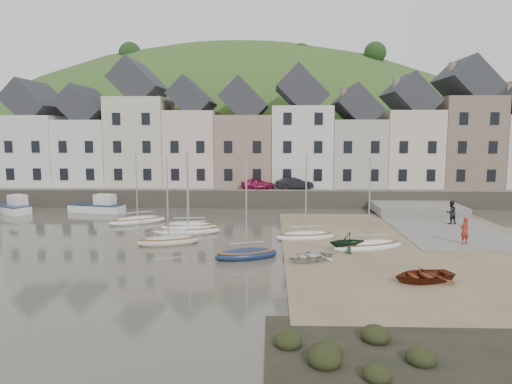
{
  "coord_description": "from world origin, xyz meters",
  "views": [
    {
      "loc": [
        1.21,
        -31.08,
        7.69
      ],
      "look_at": [
        0.0,
        6.0,
        3.0
      ],
      "focal_mm": 33.33,
      "sensor_mm": 36.0,
      "label": 1
    }
  ],
  "objects_px": {
    "sailboat_0": "(138,220)",
    "person_dark": "(451,212)",
    "rowboat_white": "(309,256)",
    "rowboat_green": "(347,241)",
    "person_red": "(465,230)",
    "car_left": "(258,184)",
    "car_right": "(295,183)",
    "rowboat_red": "(423,275)"
  },
  "relations": [
    {
      "from": "person_red",
      "to": "car_left",
      "type": "xyz_separation_m",
      "value": [
        -14.62,
        18.45,
        1.16
      ]
    },
    {
      "from": "sailboat_0",
      "to": "rowboat_white",
      "type": "relative_size",
      "value": 2.18
    },
    {
      "from": "sailboat_0",
      "to": "person_red",
      "type": "height_order",
      "value": "sailboat_0"
    },
    {
      "from": "sailboat_0",
      "to": "person_red",
      "type": "xyz_separation_m",
      "value": [
        24.49,
        -7.13,
        0.78
      ]
    },
    {
      "from": "rowboat_white",
      "to": "rowboat_green",
      "type": "xyz_separation_m",
      "value": [
        2.63,
        2.51,
        0.32
      ]
    },
    {
      "from": "rowboat_white",
      "to": "person_dark",
      "type": "xyz_separation_m",
      "value": [
        12.59,
        11.55,
        0.72
      ]
    },
    {
      "from": "rowboat_white",
      "to": "person_red",
      "type": "height_order",
      "value": "person_red"
    },
    {
      "from": "rowboat_green",
      "to": "person_dark",
      "type": "height_order",
      "value": "person_dark"
    },
    {
      "from": "person_dark",
      "to": "car_right",
      "type": "xyz_separation_m",
      "value": [
        -12.4,
        11.31,
        1.16
      ]
    },
    {
      "from": "rowboat_white",
      "to": "person_red",
      "type": "relative_size",
      "value": 1.57
    },
    {
      "from": "person_red",
      "to": "person_dark",
      "type": "height_order",
      "value": "person_dark"
    },
    {
      "from": "car_left",
      "to": "person_red",
      "type": "bearing_deg",
      "value": -159.54
    },
    {
      "from": "person_dark",
      "to": "car_right",
      "type": "bearing_deg",
      "value": -64.06
    },
    {
      "from": "rowboat_red",
      "to": "rowboat_green",
      "type": "bearing_deg",
      "value": -170.99
    },
    {
      "from": "rowboat_green",
      "to": "person_red",
      "type": "xyz_separation_m",
      "value": [
        8.24,
        1.9,
        0.37
      ]
    },
    {
      "from": "sailboat_0",
      "to": "car_right",
      "type": "bearing_deg",
      "value": 39.33
    },
    {
      "from": "rowboat_green",
      "to": "car_left",
      "type": "bearing_deg",
      "value": -175.38
    },
    {
      "from": "sailboat_0",
      "to": "person_dark",
      "type": "relative_size",
      "value": 3.29
    },
    {
      "from": "sailboat_0",
      "to": "rowboat_red",
      "type": "xyz_separation_m",
      "value": [
        19.13,
        -15.34,
        0.13
      ]
    },
    {
      "from": "person_red",
      "to": "person_dark",
      "type": "xyz_separation_m",
      "value": [
        1.73,
        7.14,
        0.04
      ]
    },
    {
      "from": "person_red",
      "to": "rowboat_green",
      "type": "bearing_deg",
      "value": -10.95
    },
    {
      "from": "rowboat_red",
      "to": "person_red",
      "type": "xyz_separation_m",
      "value": [
        5.36,
        8.21,
        0.65
      ]
    },
    {
      "from": "car_left",
      "to": "car_right",
      "type": "bearing_deg",
      "value": -107.93
    },
    {
      "from": "person_dark",
      "to": "rowboat_green",
      "type": "bearing_deg",
      "value": 20.5
    },
    {
      "from": "sailboat_0",
      "to": "car_right",
      "type": "distance_m",
      "value": 17.97
    },
    {
      "from": "rowboat_white",
      "to": "car_right",
      "type": "relative_size",
      "value": 0.74
    },
    {
      "from": "person_dark",
      "to": "person_red",
      "type": "bearing_deg",
      "value": 54.7
    },
    {
      "from": "sailboat_0",
      "to": "car_right",
      "type": "xyz_separation_m",
      "value": [
        13.81,
        11.32,
        1.98
      ]
    },
    {
      "from": "rowboat_green",
      "to": "person_dark",
      "type": "xyz_separation_m",
      "value": [
        9.97,
        9.04,
        0.4
      ]
    },
    {
      "from": "sailboat_0",
      "to": "car_left",
      "type": "relative_size",
      "value": 1.78
    },
    {
      "from": "sailboat_0",
      "to": "car_left",
      "type": "distance_m",
      "value": 15.14
    },
    {
      "from": "rowboat_red",
      "to": "person_dark",
      "type": "distance_m",
      "value": 16.92
    },
    {
      "from": "rowboat_white",
      "to": "rowboat_green",
      "type": "distance_m",
      "value": 3.65
    },
    {
      "from": "person_dark",
      "to": "rowboat_red",
      "type": "bearing_deg",
      "value": 43.51
    },
    {
      "from": "person_dark",
      "to": "car_right",
      "type": "height_order",
      "value": "car_right"
    },
    {
      "from": "rowboat_white",
      "to": "person_dark",
      "type": "height_order",
      "value": "person_dark"
    },
    {
      "from": "sailboat_0",
      "to": "car_right",
      "type": "relative_size",
      "value": 1.62
    },
    {
      "from": "person_red",
      "to": "rowboat_white",
      "type": "bearing_deg",
      "value": -1.84
    },
    {
      "from": "rowboat_red",
      "to": "person_dark",
      "type": "xyz_separation_m",
      "value": [
        7.09,
        15.35,
        0.69
      ]
    },
    {
      "from": "rowboat_red",
      "to": "rowboat_white",
      "type": "bearing_deg",
      "value": -140.14
    },
    {
      "from": "person_red",
      "to": "sailboat_0",
      "type": "bearing_deg",
      "value": -40.16
    },
    {
      "from": "rowboat_red",
      "to": "car_left",
      "type": "height_order",
      "value": "car_left"
    }
  ]
}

